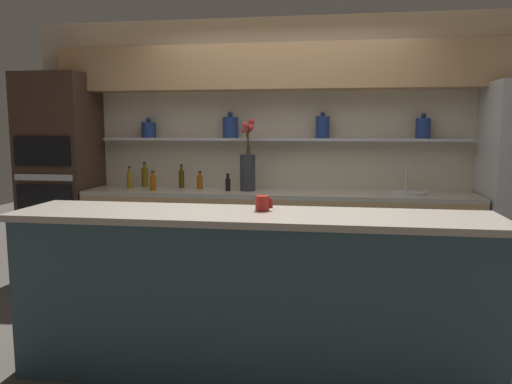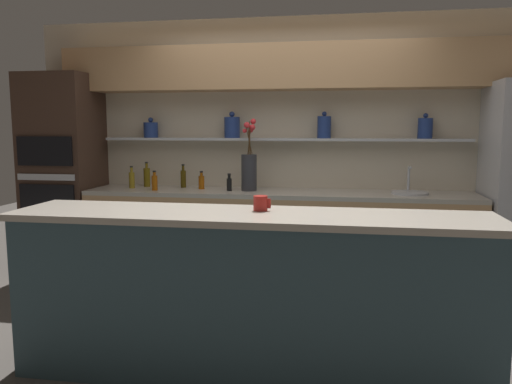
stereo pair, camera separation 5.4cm
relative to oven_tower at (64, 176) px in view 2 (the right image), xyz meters
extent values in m
plane|color=#4C4742|center=(2.26, -1.24, -1.03)|extent=(12.00, 12.00, 0.00)
cube|color=beige|center=(2.26, 0.36, 0.27)|extent=(5.20, 0.10, 2.60)
cube|color=#B7B7BC|center=(2.20, 0.22, 0.38)|extent=(3.59, 0.18, 0.02)
cylinder|color=navy|center=(0.87, 0.21, 0.47)|extent=(0.15, 0.15, 0.16)
sphere|color=navy|center=(0.87, 0.21, 0.57)|extent=(0.05, 0.05, 0.05)
cylinder|color=navy|center=(1.72, 0.21, 0.50)|extent=(0.15, 0.15, 0.21)
sphere|color=navy|center=(1.72, 0.21, 0.63)|extent=(0.05, 0.05, 0.05)
cylinder|color=navy|center=(2.63, 0.21, 0.50)|extent=(0.13, 0.13, 0.21)
sphere|color=navy|center=(2.63, 0.21, 0.63)|extent=(0.05, 0.05, 0.05)
cylinder|color=navy|center=(3.57, 0.21, 0.49)|extent=(0.13, 0.13, 0.19)
sphere|color=navy|center=(3.57, 0.21, 0.61)|extent=(0.05, 0.05, 0.05)
cube|color=tan|center=(2.26, 0.14, 1.06)|extent=(4.42, 0.34, 0.42)
cube|color=tan|center=(2.20, 0.00, -0.59)|extent=(3.69, 0.62, 0.88)
cube|color=#ADA393|center=(2.20, 0.00, -0.13)|extent=(3.69, 0.62, 0.04)
cube|color=#334C56|center=(2.26, -1.80, -0.54)|extent=(2.84, 0.55, 0.98)
cube|color=#ADA393|center=(2.26, -1.80, -0.03)|extent=(2.90, 0.61, 0.04)
cube|color=#3D281E|center=(0.00, 0.00, 0.00)|extent=(0.67, 0.62, 2.05)
cube|color=black|center=(0.00, -0.32, -0.25)|extent=(0.57, 0.02, 0.40)
cube|color=black|center=(0.00, -0.32, 0.27)|extent=(0.57, 0.02, 0.28)
cube|color=#B7B7BC|center=(0.00, -0.32, 0.02)|extent=(0.59, 0.02, 0.06)
cylinder|color=#2D2D33|center=(1.93, 0.00, 0.07)|extent=(0.15, 0.15, 0.35)
cylinder|color=#4C3319|center=(1.93, 0.00, 0.36)|extent=(0.04, 0.02, 0.23)
sphere|color=red|center=(1.94, 0.04, 0.47)|extent=(0.04, 0.04, 0.04)
cylinder|color=#4C3319|center=(1.94, -0.01, 0.37)|extent=(0.02, 0.02, 0.26)
sphere|color=red|center=(1.97, -0.04, 0.50)|extent=(0.04, 0.04, 0.04)
cylinder|color=#4C3319|center=(1.93, 0.00, 0.37)|extent=(0.02, 0.04, 0.26)
sphere|color=red|center=(1.97, -0.02, 0.50)|extent=(0.05, 0.05, 0.05)
cylinder|color=#4C3319|center=(1.93, 0.00, 0.40)|extent=(0.02, 0.03, 0.31)
sphere|color=red|center=(1.97, 0.02, 0.55)|extent=(0.05, 0.05, 0.05)
cylinder|color=#4C3319|center=(1.93, 0.00, 0.38)|extent=(0.07, 0.03, 0.27)
sphere|color=red|center=(1.92, -0.04, 0.52)|extent=(0.06, 0.06, 0.06)
cylinder|color=#4C3319|center=(1.93, 0.00, 0.35)|extent=(0.02, 0.05, 0.22)
sphere|color=red|center=(1.89, -0.01, 0.47)|extent=(0.04, 0.04, 0.04)
cylinder|color=#B7B7BC|center=(3.43, 0.00, -0.10)|extent=(0.33, 0.33, 0.02)
cylinder|color=#B7B7BC|center=(3.43, 0.13, 0.02)|extent=(0.02, 0.02, 0.22)
cylinder|color=#B7B7BC|center=(3.43, 0.07, 0.13)|extent=(0.02, 0.12, 0.02)
cylinder|color=#47380A|center=(1.23, 0.13, -0.02)|extent=(0.05, 0.05, 0.17)
cylinder|color=#47380A|center=(1.23, 0.13, 0.09)|extent=(0.03, 0.03, 0.05)
cylinder|color=black|center=(1.23, 0.13, 0.12)|extent=(0.03, 0.03, 0.01)
cylinder|color=#9E4C0A|center=(1.03, -0.13, -0.04)|extent=(0.06, 0.06, 0.14)
cylinder|color=#9E4C0A|center=(1.03, -0.13, 0.05)|extent=(0.03, 0.03, 0.04)
cylinder|color=black|center=(1.03, -0.13, 0.08)|extent=(0.03, 0.03, 0.01)
cylinder|color=brown|center=(0.84, 0.15, -0.01)|extent=(0.07, 0.07, 0.19)
cylinder|color=brown|center=(0.84, 0.15, 0.11)|extent=(0.03, 0.03, 0.05)
cylinder|color=black|center=(0.84, 0.15, 0.14)|extent=(0.03, 0.03, 0.01)
cylinder|color=black|center=(1.75, -0.05, -0.05)|extent=(0.05, 0.05, 0.12)
cylinder|color=black|center=(1.75, -0.05, 0.03)|extent=(0.03, 0.03, 0.04)
cylinder|color=black|center=(1.75, -0.05, 0.05)|extent=(0.03, 0.03, 0.01)
cylinder|color=#9E4C0A|center=(1.44, 0.05, -0.04)|extent=(0.06, 0.06, 0.13)
cylinder|color=#9E4C0A|center=(1.44, 0.05, 0.04)|extent=(0.03, 0.03, 0.04)
cylinder|color=black|center=(1.44, 0.05, 0.06)|extent=(0.03, 0.03, 0.01)
cylinder|color=olive|center=(0.73, 0.00, -0.03)|extent=(0.06, 0.06, 0.16)
cylinder|color=olive|center=(0.73, 0.00, 0.08)|extent=(0.03, 0.03, 0.05)
cylinder|color=black|center=(0.73, 0.00, 0.11)|extent=(0.03, 0.03, 0.01)
cylinder|color=maroon|center=(2.32, -1.72, 0.04)|extent=(0.09, 0.09, 0.09)
cube|color=maroon|center=(2.37, -1.72, 0.04)|extent=(0.02, 0.01, 0.06)
camera|label=1|loc=(2.74, -4.69, 0.50)|focal=35.00mm
camera|label=2|loc=(2.79, -4.68, 0.50)|focal=35.00mm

